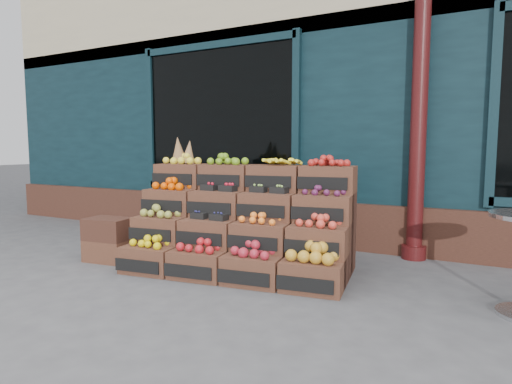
% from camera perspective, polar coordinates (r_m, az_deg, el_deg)
% --- Properties ---
extents(ground, '(60.00, 60.00, 0.00)m').
position_cam_1_polar(ground, '(3.91, -2.20, -13.59)').
color(ground, '#4A4A4D').
rests_on(ground, ground).
extents(shop_facade, '(12.00, 6.24, 4.80)m').
position_cam_1_polar(shop_facade, '(8.58, 15.38, 13.03)').
color(shop_facade, black).
rests_on(shop_facade, ground).
extents(crate_display, '(2.42, 1.41, 1.44)m').
position_cam_1_polar(crate_display, '(4.63, -1.81, -4.81)').
color(crate_display, '#4E2C1E').
rests_on(crate_display, ground).
extents(spare_crates, '(0.54, 0.40, 0.50)m').
position_cam_1_polar(spare_crates, '(5.25, -19.06, -6.01)').
color(spare_crates, '#4E2C1E').
rests_on(spare_crates, ground).
extents(shopkeeper, '(0.73, 0.54, 1.83)m').
position_cam_1_polar(shopkeeper, '(6.86, -1.48, 2.68)').
color(shopkeeper, '#1A5C27').
rests_on(shopkeeper, ground).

